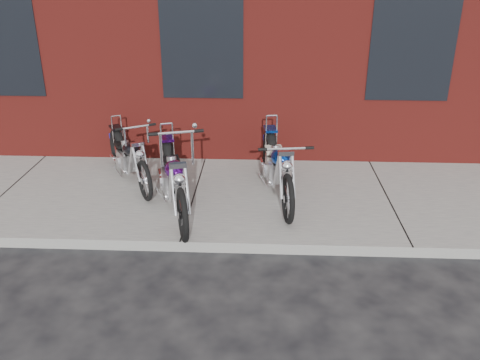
{
  "coord_description": "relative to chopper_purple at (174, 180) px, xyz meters",
  "views": [
    {
      "loc": [
        1.05,
        -5.69,
        3.52
      ],
      "look_at": [
        0.75,
        0.8,
        0.7
      ],
      "focal_mm": 38.0,
      "sensor_mm": 36.0,
      "label": 1
    }
  ],
  "objects": [
    {
      "name": "ground",
      "position": [
        0.22,
        -0.97,
        -0.6
      ],
      "size": [
        120.0,
        120.0,
        0.0
      ],
      "primitive_type": "plane",
      "color": "black",
      "rests_on": "ground"
    },
    {
      "name": "chopper_third",
      "position": [
        -0.91,
        0.98,
        -0.06
      ],
      "size": [
        1.18,
        1.95,
        1.11
      ],
      "rotation": [
        0.0,
        0.0,
        -1.05
      ],
      "color": "black",
      "rests_on": "sidewalk"
    },
    {
      "name": "chopper_purple",
      "position": [
        0.0,
        0.0,
        0.0
      ],
      "size": [
        0.89,
        2.44,
        1.4
      ],
      "rotation": [
        0.0,
        0.0,
        -1.29
      ],
      "color": "black",
      "rests_on": "sidewalk"
    },
    {
      "name": "chopper_blue",
      "position": [
        1.51,
        0.57,
        -0.01
      ],
      "size": [
        0.63,
        2.45,
        1.07
      ],
      "rotation": [
        0.0,
        0.0,
        -1.43
      ],
      "color": "black",
      "rests_on": "sidewalk"
    },
    {
      "name": "sidewalk",
      "position": [
        0.22,
        0.53,
        -0.53
      ],
      "size": [
        22.0,
        3.0,
        0.15
      ],
      "primitive_type": "cube",
      "color": "slate",
      "rests_on": "ground"
    }
  ]
}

